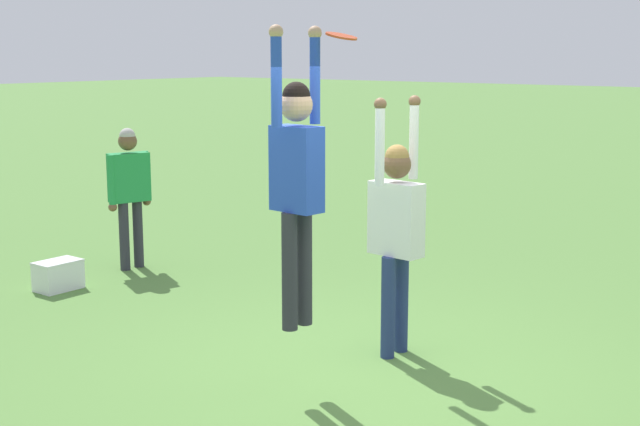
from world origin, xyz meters
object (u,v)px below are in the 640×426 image
at_px(person_defending, 396,219).
at_px(cooler_box, 58,275).
at_px(person_jumping, 297,169).
at_px(frisbee, 341,36).
at_px(person_spectator_far, 129,184).

xyz_separation_m(person_defending, cooler_box, (-0.50, 4.11, -1.04)).
distance_m(person_jumping, cooler_box, 4.35).
xyz_separation_m(frisbee, cooler_box, (0.33, 4.13, -2.56)).
bearing_deg(cooler_box, person_jumping, -99.83).
relative_size(person_defending, frisbee, 9.22).
height_order(person_defending, person_spectator_far, person_defending).
height_order(person_jumping, person_defending, person_jumping).
distance_m(person_jumping, frisbee, 1.05).
bearing_deg(person_defending, person_jumping, -90.00).
relative_size(person_jumping, cooler_box, 4.63).
xyz_separation_m(person_jumping, person_spectator_far, (1.85, 4.12, -0.71)).
bearing_deg(person_spectator_far, cooler_box, -157.17).
height_order(person_jumping, person_spectator_far, person_jumping).
distance_m(person_defending, cooler_box, 4.27).
xyz_separation_m(person_defending, frisbee, (-0.82, -0.02, 1.52)).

